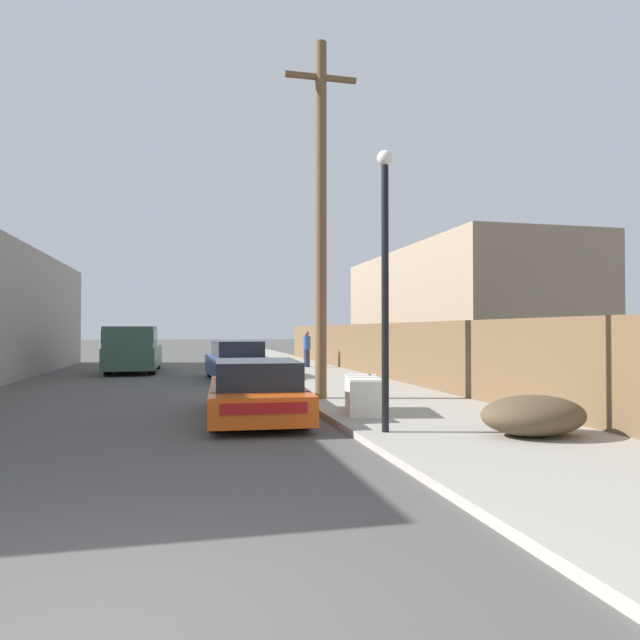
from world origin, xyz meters
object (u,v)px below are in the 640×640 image
at_px(street_lamp, 385,268).
at_px(utility_pole, 321,214).
at_px(brush_pile, 533,415).
at_px(discarded_fridge, 363,395).
at_px(parked_sports_car_red, 256,391).
at_px(pedestrian, 307,349).
at_px(pickup_truck, 133,350).
at_px(car_parked_mid, 237,361).

bearing_deg(street_lamp, utility_pole, 89.62).
distance_m(street_lamp, brush_pile, 3.32).
xyz_separation_m(utility_pole, brush_pile, (2.13, -5.61, -4.21)).
bearing_deg(discarded_fridge, brush_pile, -46.55).
bearing_deg(parked_sports_car_red, street_lamp, -52.74).
height_order(street_lamp, pedestrian, street_lamp).
bearing_deg(discarded_fridge, utility_pole, 108.39).
xyz_separation_m(discarded_fridge, pedestrian, (1.79, 14.18, 0.47)).
bearing_deg(brush_pile, street_lamp, 158.42).
relative_size(pickup_truck, pedestrian, 3.52).
bearing_deg(car_parked_mid, utility_pole, -82.28).
height_order(discarded_fridge, parked_sports_car_red, parked_sports_car_red).
bearing_deg(pedestrian, parked_sports_car_red, -105.91).
bearing_deg(pedestrian, discarded_fridge, -97.19).
height_order(parked_sports_car_red, car_parked_mid, car_parked_mid).
xyz_separation_m(parked_sports_car_red, utility_pole, (1.84, 2.08, 4.10)).
relative_size(pickup_truck, street_lamp, 1.24).
bearing_deg(parked_sports_car_red, brush_pile, -38.41).
bearing_deg(pedestrian, street_lamp, -97.31).
distance_m(discarded_fridge, street_lamp, 3.22).
distance_m(utility_pole, pedestrian, 12.37).
bearing_deg(car_parked_mid, brush_pile, -78.07).
bearing_deg(utility_pole, pedestrian, 79.90).
distance_m(pickup_truck, utility_pole, 13.14).
xyz_separation_m(utility_pole, street_lamp, (-0.03, -4.76, -1.84)).
bearing_deg(car_parked_mid, parked_sports_car_red, -96.00).
bearing_deg(street_lamp, pickup_truck, 108.41).
bearing_deg(brush_pile, utility_pole, 110.76).
xyz_separation_m(car_parked_mid, utility_pole, (1.45, -7.23, 4.00)).
relative_size(discarded_fridge, street_lamp, 0.36).
bearing_deg(brush_pile, pedestrian, 90.19).
bearing_deg(street_lamp, parked_sports_car_red, 123.93).
height_order(parked_sports_car_red, utility_pole, utility_pole).
bearing_deg(street_lamp, pedestrian, 82.69).
bearing_deg(parked_sports_car_red, utility_pole, 51.85).
height_order(discarded_fridge, street_lamp, street_lamp).
bearing_deg(discarded_fridge, car_parked_mid, 112.23).
bearing_deg(brush_pile, car_parked_mid, 105.58).
relative_size(parked_sports_car_red, utility_pole, 0.54).
xyz_separation_m(discarded_fridge, pickup_truck, (-5.69, 13.96, 0.48)).
distance_m(car_parked_mid, brush_pile, 13.33).
bearing_deg(utility_pole, pickup_truck, 115.38).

